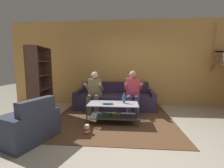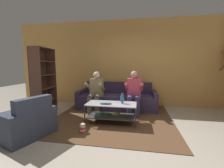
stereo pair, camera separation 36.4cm
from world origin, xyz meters
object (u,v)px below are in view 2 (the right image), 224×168
(person_seated_right, at_px, (134,91))
(book_stack, at_px, (105,103))
(bookshelf, at_px, (42,85))
(couch, at_px, (117,99))
(armchair, at_px, (25,122))
(coffee_table, at_px, (111,110))
(vase, at_px, (122,99))
(popcorn_tub, at_px, (83,128))
(person_seated_left, at_px, (96,90))

(person_seated_right, bearing_deg, book_stack, -127.32)
(book_stack, bearing_deg, bookshelf, 168.87)
(couch, xyz_separation_m, armchair, (-1.49, -2.24, -0.00))
(coffee_table, distance_m, bookshelf, 2.09)
(couch, height_order, book_stack, couch)
(couch, bearing_deg, person_seated_right, -43.05)
(vase, relative_size, bookshelf, 0.13)
(armchair, bearing_deg, popcorn_tub, 16.94)
(person_seated_right, relative_size, book_stack, 4.68)
(couch, relative_size, armchair, 2.17)
(coffee_table, bearing_deg, couch, 91.83)
(vase, bearing_deg, popcorn_tub, -138.05)
(couch, relative_size, vase, 10.05)
(person_seated_left, xyz_separation_m, book_stack, (0.47, -0.83, -0.15))
(coffee_table, height_order, vase, vase)
(person_seated_right, bearing_deg, couch, 136.95)
(armchair, height_order, popcorn_tub, armchair)
(vase, relative_size, popcorn_tub, 1.25)
(bookshelf, bearing_deg, book_stack, -11.13)
(person_seated_left, bearing_deg, couch, 43.18)
(bookshelf, bearing_deg, armchair, -69.56)
(armchair, bearing_deg, bookshelf, 110.44)
(person_seated_left, bearing_deg, popcorn_tub, -85.20)
(couch, height_order, coffee_table, couch)
(couch, height_order, person_seated_right, person_seated_right)
(couch, xyz_separation_m, person_seated_left, (-0.55, -0.52, 0.37))
(armchair, bearing_deg, couch, 56.29)
(book_stack, relative_size, armchair, 0.23)
(coffee_table, bearing_deg, person_seated_right, 56.48)
(couch, bearing_deg, vase, -76.34)
(couch, height_order, popcorn_tub, couch)
(vase, distance_m, popcorn_tub, 1.11)
(vase, bearing_deg, couch, 103.66)
(vase, bearing_deg, book_stack, -166.10)
(popcorn_tub, bearing_deg, bookshelf, 148.41)
(coffee_table, height_order, bookshelf, bookshelf)
(person_seated_right, bearing_deg, person_seated_left, -179.88)
(person_seated_right, xyz_separation_m, coffee_table, (-0.51, -0.77, -0.35))
(book_stack, bearing_deg, coffee_table, 25.58)
(person_seated_left, relative_size, bookshelf, 0.64)
(popcorn_tub, bearing_deg, person_seated_left, 94.80)
(vase, bearing_deg, armchair, -151.23)
(couch, distance_m, book_stack, 1.37)
(coffee_table, relative_size, vase, 4.77)
(coffee_table, bearing_deg, bookshelf, 171.15)
(person_seated_right, bearing_deg, popcorn_tub, -125.21)
(couch, relative_size, book_stack, 9.53)
(person_seated_left, xyz_separation_m, vase, (0.86, -0.73, -0.06))
(person_seated_left, distance_m, popcorn_tub, 1.51)
(person_seated_right, distance_m, armchair, 2.70)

